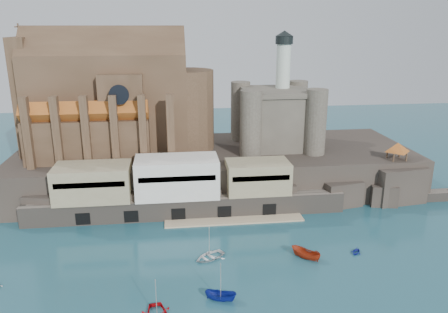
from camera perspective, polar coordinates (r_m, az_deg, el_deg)
ground at (r=79.45m, az=1.83°, el=-14.00°), size 300.00×300.00×0.00m
promontory at (r=113.06m, az=-1.27°, el=-1.60°), size 100.00×36.00×10.00m
quay at (r=96.84m, az=-6.21°, el=-4.21°), size 70.00×12.00×13.05m
church at (r=111.57m, az=-13.87°, el=6.78°), size 47.00×25.93×30.51m
castle_keep at (r=113.91m, az=6.81°, el=5.40°), size 21.20×21.20×29.30m
rock_outcrop at (r=113.19m, az=21.28°, el=-3.26°), size 14.50×10.50×8.70m
pavilion at (r=110.80m, az=21.72°, el=1.01°), size 6.40×6.40×5.40m
boat_2 at (r=70.90m, az=-0.44°, el=-18.23°), size 2.43×2.40×4.98m
boat_5 at (r=82.82m, az=10.58°, el=-12.93°), size 3.03×3.03×5.63m
boat_6 at (r=81.58m, az=-1.91°, el=-13.11°), size 3.34×4.28×5.99m
boat_7 at (r=86.69m, az=16.86°, el=-11.97°), size 2.67×2.64×2.70m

